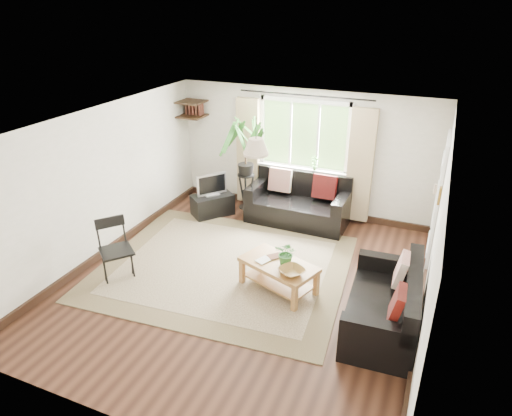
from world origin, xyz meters
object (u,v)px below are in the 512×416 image
at_px(sofa_right, 383,300).
at_px(tv_stand, 213,205).
at_px(coffee_table, 278,276).
at_px(palm_stand, 246,171).
at_px(folding_chair, 117,252).
at_px(sofa_back, 298,201).

bearing_deg(sofa_right, tv_stand, -123.99).
relative_size(coffee_table, palm_stand, 0.57).
distance_m(sofa_right, tv_stand, 4.15).
xyz_separation_m(palm_stand, folding_chair, (-0.88, -2.72, -0.48)).
distance_m(tv_stand, folding_chair, 2.58).
bearing_deg(tv_stand, palm_stand, -37.77).
xyz_separation_m(tv_stand, folding_chair, (-0.23, -2.56, 0.27)).
height_order(sofa_right, coffee_table, sofa_right).
relative_size(sofa_back, palm_stand, 0.97).
height_order(sofa_back, tv_stand, sofa_back).
height_order(palm_stand, folding_chair, palm_stand).
height_order(sofa_right, palm_stand, palm_stand).
distance_m(palm_stand, folding_chair, 2.90).
bearing_deg(folding_chair, tv_stand, 33.55).
xyz_separation_m(sofa_right, tv_stand, (-3.56, 2.12, -0.19)).
xyz_separation_m(sofa_back, sofa_right, (1.93, -2.47, -0.04)).
bearing_deg(sofa_right, folding_chair, -86.63).
distance_m(tv_stand, palm_stand, 1.00).
bearing_deg(palm_stand, sofa_back, 10.90).
relative_size(sofa_back, sofa_right, 1.10).
relative_size(sofa_back, coffee_table, 1.70).
distance_m(coffee_table, folding_chair, 2.41).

